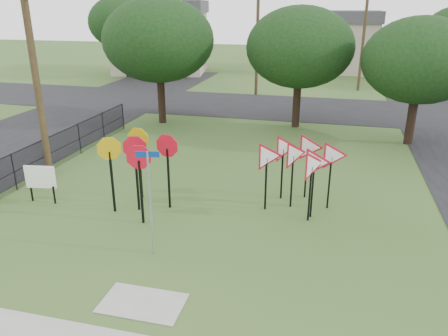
# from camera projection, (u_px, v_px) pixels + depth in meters

# --- Properties ---
(ground) EXTENTS (140.00, 140.00, 0.00)m
(ground) POSITION_uv_depth(u_px,v_px,m) (177.00, 252.00, 12.72)
(ground) COLOR #2E501E
(street_left) EXTENTS (8.00, 50.00, 0.02)m
(street_left) POSITION_uv_depth(u_px,v_px,m) (36.00, 133.00, 24.54)
(street_left) COLOR black
(street_left) RESTS_ON ground
(street_far) EXTENTS (60.00, 8.00, 0.02)m
(street_far) POSITION_uv_depth(u_px,v_px,m) (274.00, 107.00, 30.87)
(street_far) COLOR black
(street_far) RESTS_ON ground
(curb_pad) EXTENTS (2.00, 1.20, 0.02)m
(curb_pad) POSITION_uv_depth(u_px,v_px,m) (142.00, 303.00, 10.53)
(curb_pad) COLOR gray
(curb_pad) RESTS_ON ground
(street_name_sign) EXTENTS (0.63, 0.16, 3.11)m
(street_name_sign) POSITION_uv_depth(u_px,v_px,m) (150.00, 197.00, 12.06)
(street_name_sign) COLOR #96999F
(street_name_sign) RESTS_ON ground
(stop_sign_cluster) EXTENTS (2.53, 2.01, 2.72)m
(stop_sign_cluster) POSITION_uv_depth(u_px,v_px,m) (138.00, 156.00, 14.70)
(stop_sign_cluster) COLOR black
(stop_sign_cluster) RESTS_ON ground
(yield_sign_cluster) EXTENTS (3.17, 2.40, 2.52)m
(yield_sign_cluster) POSITION_uv_depth(u_px,v_px,m) (301.00, 159.00, 14.87)
(yield_sign_cluster) COLOR black
(yield_sign_cluster) RESTS_ON ground
(info_board) EXTENTS (1.12, 0.22, 1.41)m
(info_board) POSITION_uv_depth(u_px,v_px,m) (40.00, 178.00, 15.63)
(info_board) COLOR black
(info_board) RESTS_ON ground
(utility_pole_main) EXTENTS (3.55, 0.33, 10.00)m
(utility_pole_main) POSITION_uv_depth(u_px,v_px,m) (33.00, 48.00, 16.63)
(utility_pole_main) COLOR #473821
(utility_pole_main) RESTS_ON ground
(far_pole_a) EXTENTS (1.40, 0.24, 9.00)m
(far_pole_a) POSITION_uv_depth(u_px,v_px,m) (257.00, 35.00, 33.35)
(far_pole_a) COLOR #473821
(far_pole_a) RESTS_ON ground
(far_pole_b) EXTENTS (1.40, 0.24, 8.50)m
(far_pole_b) POSITION_uv_depth(u_px,v_px,m) (364.00, 37.00, 35.24)
(far_pole_b) COLOR #473821
(far_pole_b) RESTS_ON ground
(far_pole_c) EXTENTS (1.40, 0.24, 9.00)m
(far_pole_c) POSITION_uv_depth(u_px,v_px,m) (184.00, 30.00, 40.63)
(far_pole_c) COLOR #473821
(far_pole_c) RESTS_ON ground
(fence_run) EXTENTS (0.05, 11.55, 1.50)m
(fence_run) POSITION_uv_depth(u_px,v_px,m) (66.00, 145.00, 19.86)
(fence_run) COLOR black
(fence_run) RESTS_ON ground
(house_left) EXTENTS (10.58, 8.88, 7.20)m
(house_left) POSITION_uv_depth(u_px,v_px,m) (161.00, 37.00, 45.51)
(house_left) COLOR #B6A893
(house_left) RESTS_ON ground
(house_mid) EXTENTS (8.40, 8.40, 6.20)m
(house_mid) POSITION_uv_depth(u_px,v_px,m) (338.00, 41.00, 47.01)
(house_mid) COLOR #B6A893
(house_mid) RESTS_ON ground
(tree_near_left) EXTENTS (6.40, 6.40, 7.27)m
(tree_near_left) POSITION_uv_depth(u_px,v_px,m) (159.00, 40.00, 25.10)
(tree_near_left) COLOR black
(tree_near_left) RESTS_ON ground
(tree_near_mid) EXTENTS (6.00, 6.00, 6.80)m
(tree_near_mid) POSITION_uv_depth(u_px,v_px,m) (300.00, 47.00, 24.28)
(tree_near_mid) COLOR black
(tree_near_mid) RESTS_ON ground
(tree_near_right) EXTENTS (5.60, 5.60, 6.33)m
(tree_near_right) POSITION_uv_depth(u_px,v_px,m) (420.00, 61.00, 21.20)
(tree_near_right) COLOR black
(tree_near_right) RESTS_ON ground
(tree_far_left) EXTENTS (6.80, 6.80, 7.73)m
(tree_far_left) POSITION_uv_depth(u_px,v_px,m) (124.00, 23.00, 41.81)
(tree_far_left) COLOR black
(tree_far_left) RESTS_ON ground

